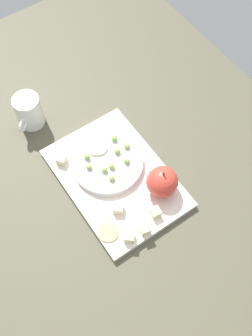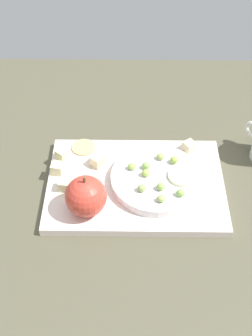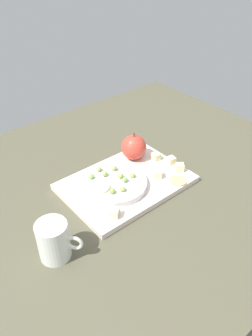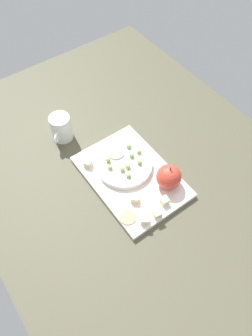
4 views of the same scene
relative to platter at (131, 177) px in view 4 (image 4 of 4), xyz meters
The scene contains 22 objects.
table 5.76cm from the platter, 27.22° to the right, with size 134.20×100.11×4.83cm, color #4F4C39.
platter is the anchor object (origin of this frame).
serving_dish 4.56cm from the platter, ahead, with size 18.52×18.52×1.86cm, color silver.
apple_whole 12.88cm from the platter, 141.33° to the right, with size 7.89×7.89×7.89cm, color #D33F31.
apple_stem 15.17cm from the platter, 141.33° to the right, with size 0.50×0.50×1.20cm, color brown.
cheese_cube_0 9.50cm from the platter, 149.85° to the left, with size 2.32×2.32×2.32cm, color beige.
cheese_cube_1 16.95cm from the platter, 157.00° to the left, with size 2.32×2.32×2.32cm, color beige.
cheese_cube_2 14.95cm from the platter, 38.67° to the left, with size 2.32×2.32×2.32cm, color beige.
cheese_cube_3 14.29cm from the platter, behind, with size 2.32×2.32×2.32cm, color beige.
cheese_cube_4 16.38cm from the platter, behind, with size 2.32×2.32×2.32cm, color beige.
cracker_0 15.04cm from the platter, 139.26° to the left, with size 5.12×5.12×0.40cm, color tan.
grape_0 7.78cm from the platter, 42.71° to the left, with size 1.68×1.51×1.39cm, color #97AF57.
grape_1 3.93cm from the platter, 114.69° to the left, with size 1.68×1.51×1.38cm, color #93C154.
grape_2 10.57cm from the platter, 31.49° to the right, with size 1.68×1.51×1.46cm, color #8ABC54.
grape_3 9.31cm from the platter, 24.91° to the left, with size 1.68×1.51×1.57cm, color #8EB64B.
grape_4 7.01cm from the platter, 37.49° to the right, with size 1.68×1.51×1.54cm, color #89B254.
grape_5 4.02cm from the platter, ahead, with size 1.68×1.51×1.54cm, color #9BBD51.
grape_6 5.49cm from the platter, 74.98° to the right, with size 1.68×1.51×1.47cm, color #89AD5E.
grape_7 8.89cm from the platter, 54.50° to the right, with size 1.68×1.51×1.36cm, color #94B55D.
grape_8 4.53cm from the platter, 43.28° to the left, with size 1.68×1.51×1.50cm, color #87B65D.
apple_slice_0 9.68cm from the platter, ahead, with size 5.61×5.61×0.60cm, color beige.
cup 30.29cm from the platter, 17.96° to the left, with size 8.44×8.87×9.80cm.
Camera 4 is at (-48.69, 36.64, 92.61)cm, focal length 33.86 mm.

